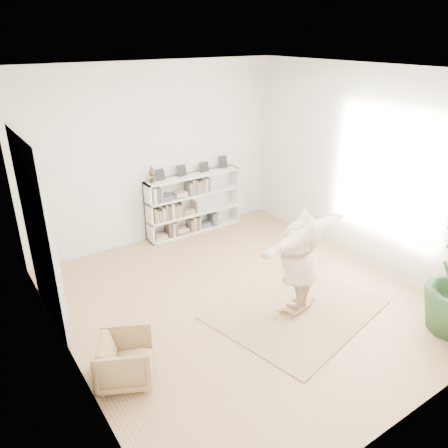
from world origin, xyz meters
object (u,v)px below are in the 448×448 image
bookshelf (194,204)px  person (300,258)px  armchair (125,359)px  rocker_board (296,307)px

bookshelf → person: (-0.22, -3.54, 0.31)m
bookshelf → armchair: bookshelf is taller
bookshelf → person: size_ratio=1.08×
bookshelf → armchair: (-3.04, -3.44, -0.32)m
bookshelf → rocker_board: (-0.22, -3.54, -0.57)m
bookshelf → person: person is taller
armchair → bookshelf: bearing=-15.0°
armchair → person: 2.90m
rocker_board → bookshelf: bearing=74.1°
armchair → rocker_board: bearing=-65.5°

